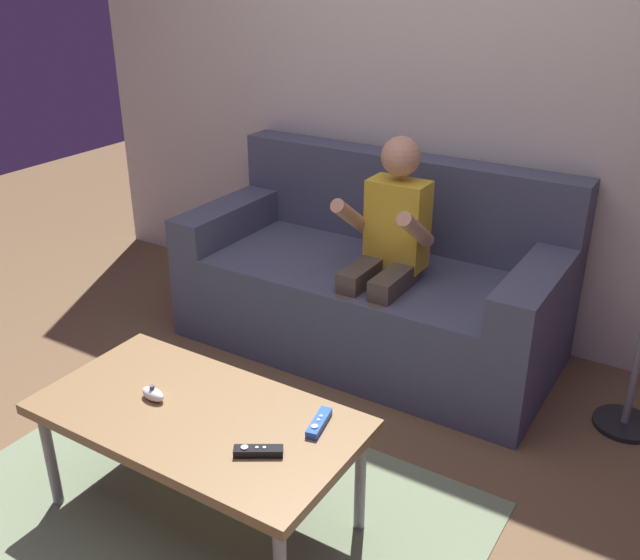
{
  "coord_description": "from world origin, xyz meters",
  "views": [
    {
      "loc": [
        1.27,
        -1.32,
        1.7
      ],
      "look_at": [
        0.02,
        0.69,
        0.61
      ],
      "focal_mm": 39.76,
      "sensor_mm": 36.0,
      "label": 1
    }
  ],
  "objects_px": {
    "coffee_table": "(198,422)",
    "game_remote_black_far_corner": "(258,451)",
    "person_seated_on_couch": "(387,247)",
    "game_remote_blue_near_edge": "(319,423)",
    "couch": "(374,285)",
    "nunchuk_white": "(153,394)"
  },
  "relations": [
    {
      "from": "person_seated_on_couch",
      "to": "game_remote_blue_near_edge",
      "type": "height_order",
      "value": "person_seated_on_couch"
    },
    {
      "from": "coffee_table",
      "to": "couch",
      "type": "bearing_deg",
      "value": 93.33
    },
    {
      "from": "nunchuk_white",
      "to": "couch",
      "type": "bearing_deg",
      "value": 86.32
    },
    {
      "from": "person_seated_on_couch",
      "to": "game_remote_blue_near_edge",
      "type": "distance_m",
      "value": 1.05
    },
    {
      "from": "person_seated_on_couch",
      "to": "coffee_table",
      "type": "distance_m",
      "value": 1.16
    },
    {
      "from": "person_seated_on_couch",
      "to": "game_remote_black_far_corner",
      "type": "xyz_separation_m",
      "value": [
        0.21,
        -1.2,
        -0.16
      ]
    },
    {
      "from": "game_remote_blue_near_edge",
      "to": "coffee_table",
      "type": "bearing_deg",
      "value": -159.0
    },
    {
      "from": "couch",
      "to": "game_remote_black_far_corner",
      "type": "bearing_deg",
      "value": -75.4
    },
    {
      "from": "game_remote_blue_near_edge",
      "to": "nunchuk_white",
      "type": "height_order",
      "value": "nunchuk_white"
    },
    {
      "from": "couch",
      "to": "person_seated_on_couch",
      "type": "xyz_separation_m",
      "value": [
        0.15,
        -0.18,
        0.29
      ]
    },
    {
      "from": "couch",
      "to": "nunchuk_white",
      "type": "distance_m",
      "value": 1.35
    },
    {
      "from": "couch",
      "to": "nunchuk_white",
      "type": "height_order",
      "value": "couch"
    },
    {
      "from": "person_seated_on_couch",
      "to": "coffee_table",
      "type": "height_order",
      "value": "person_seated_on_couch"
    },
    {
      "from": "couch",
      "to": "game_remote_blue_near_edge",
      "type": "distance_m",
      "value": 1.27
    },
    {
      "from": "game_remote_blue_near_edge",
      "to": "nunchuk_white",
      "type": "xyz_separation_m",
      "value": [
        -0.52,
        -0.16,
        0.01
      ]
    },
    {
      "from": "coffee_table",
      "to": "game_remote_black_far_corner",
      "type": "distance_m",
      "value": 0.3
    },
    {
      "from": "nunchuk_white",
      "to": "coffee_table",
      "type": "bearing_deg",
      "value": 6.37
    },
    {
      "from": "coffee_table",
      "to": "game_remote_blue_near_edge",
      "type": "relative_size",
      "value": 7.08
    },
    {
      "from": "game_remote_blue_near_edge",
      "to": "nunchuk_white",
      "type": "bearing_deg",
      "value": -163.35
    },
    {
      "from": "person_seated_on_couch",
      "to": "game_remote_blue_near_edge",
      "type": "relative_size",
      "value": 7.15
    },
    {
      "from": "person_seated_on_couch",
      "to": "couch",
      "type": "bearing_deg",
      "value": 128.91
    },
    {
      "from": "nunchuk_white",
      "to": "game_remote_black_far_corner",
      "type": "xyz_separation_m",
      "value": [
        0.45,
        -0.05,
        -0.01
      ]
    }
  ]
}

